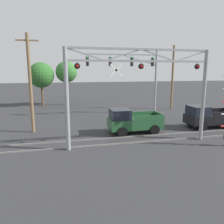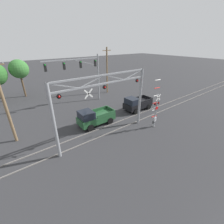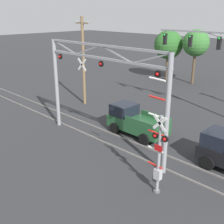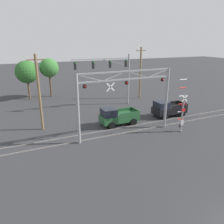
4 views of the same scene
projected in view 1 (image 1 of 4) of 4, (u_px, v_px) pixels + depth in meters
The scene contains 10 objects.
rail_track_near at pixel (138, 142), 16.41m from camera, with size 80.00×0.08×0.10m, color gray.
rail_track_far at pixel (132, 137), 17.78m from camera, with size 80.00×0.08×0.10m, color gray.
crossing_gantry at pixel (140, 85), 15.32m from camera, with size 10.53×0.30×6.86m.
traffic_signal_span at pixel (138, 70), 25.97m from camera, with size 8.97×0.39×7.77m.
pickup_truck_lead at pixel (132, 121), 18.92m from camera, with size 4.61×2.24×2.13m.
pickup_truck_following at pixel (207, 117), 20.64m from camera, with size 4.51×2.24×2.13m.
utility_pole_left at pixel (30, 83), 18.45m from camera, with size 1.80×0.28×8.38m.
utility_pole_right at pixel (173, 77), 29.76m from camera, with size 1.80×0.28×8.66m.
background_tree_beyond_span at pixel (66, 72), 33.57m from camera, with size 3.26×3.26×6.77m.
background_tree_far_left_verge at pixel (41, 75), 32.44m from camera, with size 3.76×3.76×6.56m.
Camera 1 is at (-5.49, -0.59, 5.38)m, focal length 35.00 mm.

